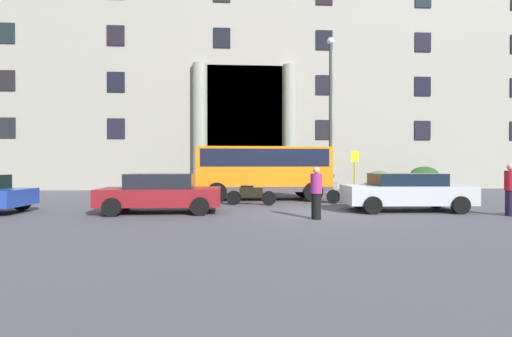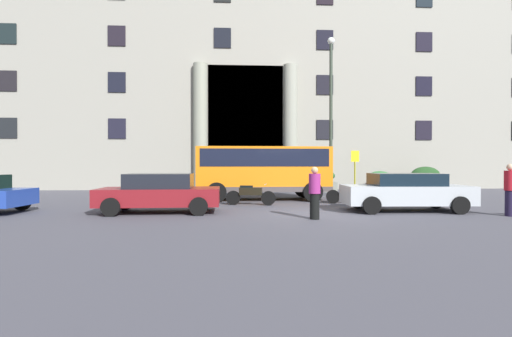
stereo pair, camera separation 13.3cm
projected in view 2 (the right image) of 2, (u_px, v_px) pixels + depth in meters
The scene contains 15 objects.
ground_plane at pixel (315, 216), 12.95m from camera, with size 80.00×64.00×0.12m, color #484851.
office_building_facade at pixel (268, 69), 30.30m from camera, with size 43.65×9.73×18.59m.
orange_minibus at pixel (263, 168), 18.35m from camera, with size 6.30×2.56×2.54m.
bus_stop_sign at pixel (355, 168), 20.79m from camera, with size 0.44×0.08×2.46m.
hedge_planter_entrance_right at pixel (320, 181), 23.70m from camera, with size 2.02×0.95×1.40m.
hedge_planter_entrance_left at pixel (425, 179), 24.23m from camera, with size 1.98×0.86×1.57m.
hedge_planter_far_west at pixel (380, 182), 23.94m from camera, with size 1.59×0.81×1.29m.
parked_sedan_second at pixel (160, 193), 13.48m from camera, with size 4.24×2.11×1.39m.
parked_coupe_end at pixel (406, 192), 13.88m from camera, with size 4.55×2.16×1.38m.
scooter_by_planter at pixel (250, 194), 15.94m from camera, with size 2.07×0.68×0.89m.
motorcycle_near_kerb at pixel (422, 193), 16.46m from camera, with size 1.96×0.78×0.89m.
motorcycle_far_end at pixel (349, 193), 16.51m from camera, with size 2.02×0.65×0.89m.
pedestrian_woman_dark_dress at pixel (315, 193), 11.84m from camera, with size 0.36×0.36×1.64m.
pedestrian_woman_with_bag at pixel (510, 190), 12.54m from camera, with size 0.36×0.36×1.73m.
lamppost_plaza_centre at pixel (331, 105), 21.39m from camera, with size 0.40×0.40×8.85m.
Camera 2 is at (-2.77, -12.79, 1.71)m, focal length 26.70 mm.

